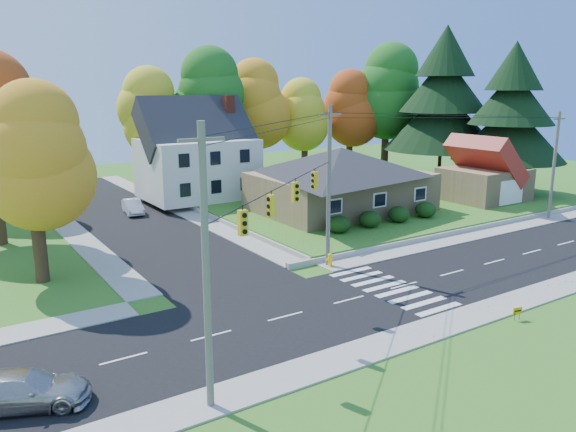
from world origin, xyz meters
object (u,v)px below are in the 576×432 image
(ranch_house, at_px, (341,178))
(white_car, at_px, (133,207))
(fire_hydrant, at_px, (330,260))
(silver_sedan, at_px, (24,390))

(ranch_house, height_order, white_car, ranch_house)
(ranch_house, xyz_separation_m, fire_hydrant, (-9.50, -11.05, -2.83))
(silver_sedan, bearing_deg, fire_hydrant, -47.19)
(ranch_house, height_order, silver_sedan, ranch_house)
(ranch_house, bearing_deg, silver_sedan, -147.78)
(fire_hydrant, bearing_deg, ranch_house, 49.33)
(white_car, distance_m, fire_hydrant, 22.06)
(white_car, xyz_separation_m, fire_hydrant, (5.54, -21.36, -0.22))
(fire_hydrant, bearing_deg, silver_sedan, -160.38)
(ranch_house, relative_size, white_car, 3.77)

